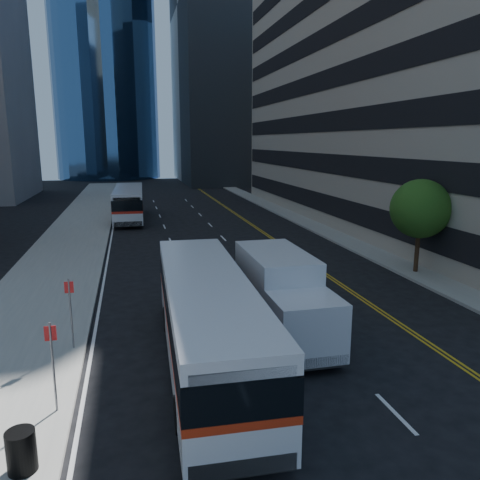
# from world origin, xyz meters

# --- Properties ---
(ground) EXTENTS (160.00, 160.00, 0.00)m
(ground) POSITION_xyz_m (0.00, 0.00, 0.00)
(ground) COLOR black
(ground) RESTS_ON ground
(sidewalk_west) EXTENTS (5.00, 90.00, 0.15)m
(sidewalk_west) POSITION_xyz_m (-10.50, 25.00, 0.07)
(sidewalk_west) COLOR gray
(sidewalk_west) RESTS_ON ground
(sidewalk_east) EXTENTS (2.00, 90.00, 0.15)m
(sidewalk_east) POSITION_xyz_m (9.00, 25.00, 0.07)
(sidewalk_east) COLOR gray
(sidewalk_east) RESTS_ON ground
(office_tower_north) EXTENTS (30.00, 28.00, 60.00)m
(office_tower_north) POSITION_xyz_m (18.00, 72.00, 30.00)
(office_tower_north) COLOR gray
(office_tower_north) RESTS_ON ground
(street_tree) EXTENTS (3.20, 3.20, 5.10)m
(street_tree) POSITION_xyz_m (9.00, 8.00, 3.64)
(street_tree) COLOR #332114
(street_tree) RESTS_ON sidewalk_east
(bus_front) EXTENTS (2.90, 11.72, 3.00)m
(bus_front) POSITION_xyz_m (-4.00, -0.04, 1.64)
(bus_front) COLOR silver
(bus_front) RESTS_ON ground
(bus_rear) EXTENTS (2.81, 11.60, 2.97)m
(bus_rear) POSITION_xyz_m (-6.39, 30.64, 1.62)
(bus_rear) COLOR silver
(bus_rear) RESTS_ON ground
(box_truck) EXTENTS (2.24, 6.46, 3.09)m
(box_truck) POSITION_xyz_m (-0.88, 1.58, 1.63)
(box_truck) COLOR silver
(box_truck) RESTS_ON ground
(trash_can) EXTENTS (0.67, 0.67, 0.95)m
(trash_can) POSITION_xyz_m (-8.78, -4.31, 0.62)
(trash_can) COLOR black
(trash_can) RESTS_ON sidewalk_west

